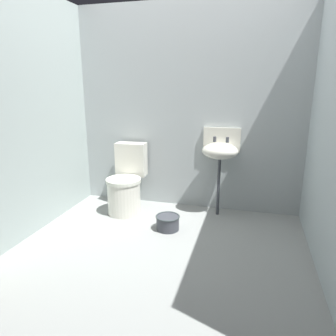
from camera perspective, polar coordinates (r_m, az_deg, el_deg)
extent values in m
cube|color=gray|center=(2.97, -1.49, -15.32)|extent=(3.05, 2.66, 0.08)
cube|color=#A4ACAD|center=(3.72, 3.71, 10.65)|extent=(3.05, 0.10, 2.35)
cube|color=#9FAEAA|center=(3.33, -24.70, 8.79)|extent=(0.10, 2.46, 2.35)
cylinder|color=silver|center=(3.67, -8.03, -5.40)|extent=(0.40, 0.40, 0.38)
cylinder|color=silver|center=(3.60, -8.15, -2.26)|extent=(0.42, 0.42, 0.04)
cube|color=silver|center=(3.82, -6.73, 1.62)|extent=(0.37, 0.20, 0.40)
cylinder|color=#393C43|center=(3.59, 9.20, -3.50)|extent=(0.04, 0.04, 0.66)
ellipsoid|color=silver|center=(3.48, 9.49, 3.06)|extent=(0.40, 0.32, 0.18)
cube|color=silver|center=(3.63, 9.83, 5.13)|extent=(0.42, 0.04, 0.28)
cylinder|color=#393C43|center=(3.53, 8.54, 5.23)|extent=(0.04, 0.04, 0.06)
cylinder|color=#393C43|center=(3.51, 10.81, 5.10)|extent=(0.04, 0.04, 0.06)
cylinder|color=#393C43|center=(3.28, -0.05, -10.01)|extent=(0.24, 0.24, 0.14)
torus|color=#323A3C|center=(3.25, -0.05, -8.86)|extent=(0.25, 0.25, 0.02)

